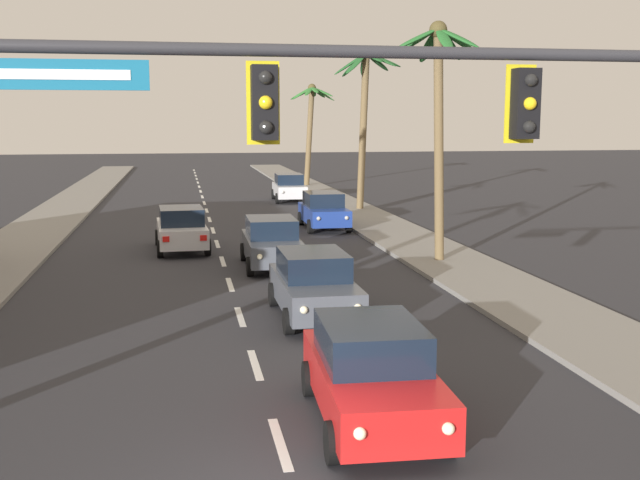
{
  "coord_description": "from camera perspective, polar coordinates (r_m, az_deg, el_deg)",
  "views": [
    {
      "loc": [
        -1.42,
        -9.43,
        4.96
      ],
      "look_at": [
        1.76,
        8.0,
        2.2
      ],
      "focal_mm": 43.24,
      "sensor_mm": 36.0,
      "label": 1
    }
  ],
  "objects": [
    {
      "name": "traffic_signal_mast",
      "position": [
        10.72,
        15.14,
        7.13
      ],
      "size": [
        10.62,
        0.41,
        6.73
      ],
      "color": "#2D2D33",
      "rests_on": "ground"
    },
    {
      "name": "sedan_oncoming_far",
      "position": [
        30.0,
        -10.21,
        0.84
      ],
      "size": [
        2.12,
        4.51,
        1.68
      ],
      "color": "silver",
      "rests_on": "ground"
    },
    {
      "name": "sedan_fifth_in_queue",
      "position": [
        26.23,
        -3.59,
        -0.17
      ],
      "size": [
        1.98,
        4.46,
        1.68
      ],
      "color": "#4C515B",
      "rests_on": "ground"
    },
    {
      "name": "sedan_parked_mid_kerb",
      "position": [
        35.52,
        0.27,
        2.21
      ],
      "size": [
        1.97,
        4.46,
        1.68
      ],
      "color": "navy",
      "rests_on": "ground"
    },
    {
      "name": "palm_right_second",
      "position": [
        26.82,
        8.78,
        10.82
      ],
      "size": [
        3.31,
        3.18,
        8.25
      ],
      "color": "brown",
      "rests_on": "ground"
    },
    {
      "name": "sedan_parked_nearest_kerb",
      "position": [
        47.81,
        -2.29,
        3.92
      ],
      "size": [
        2.06,
        4.49,
        1.68
      ],
      "color": "silver",
      "rests_on": "ground"
    },
    {
      "name": "sidewalk_right",
      "position": [
        31.22,
        6.97,
        -0.22
      ],
      "size": [
        3.2,
        110.0,
        0.14
      ],
      "primitive_type": "cube",
      "color": "gray",
      "rests_on": "ground"
    },
    {
      "name": "lane_markings",
      "position": [
        30.42,
        -6.72,
        -0.58
      ],
      "size": [
        4.28,
        89.16,
        0.01
      ],
      "color": "silver",
      "rests_on": "ground"
    },
    {
      "name": "palm_right_third",
      "position": [
        42.5,
        3.36,
        10.44
      ],
      "size": [
        3.96,
        4.03,
        8.79
      ],
      "color": "brown",
      "rests_on": "ground"
    },
    {
      "name": "sedan_third_in_queue",
      "position": [
        19.49,
        -0.46,
        -3.31
      ],
      "size": [
        1.96,
        4.46,
        1.68
      ],
      "color": "#4C515B",
      "rests_on": "ground"
    },
    {
      "name": "sedan_lead_at_stop_bar",
      "position": [
        12.87,
        3.83,
        -9.77
      ],
      "size": [
        2.09,
        4.5,
        1.68
      ],
      "color": "red",
      "rests_on": "ground"
    },
    {
      "name": "palm_right_farthest",
      "position": [
        58.06,
        -0.7,
        9.25
      ],
      "size": [
        3.4,
        3.75,
        7.65
      ],
      "color": "brown",
      "rests_on": "ground"
    },
    {
      "name": "sidewalk_left",
      "position": [
        30.51,
        -22.26,
        -1.04
      ],
      "size": [
        3.2,
        110.0,
        0.14
      ],
      "primitive_type": "cube",
      "color": "gray",
      "rests_on": "ground"
    }
  ]
}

